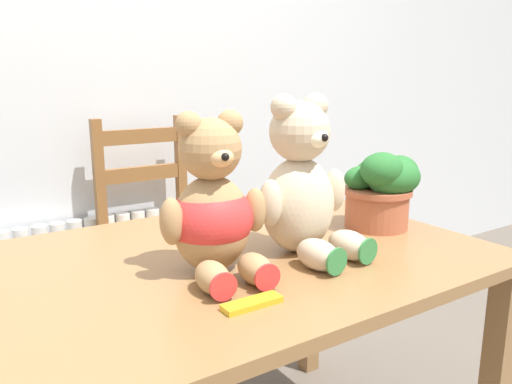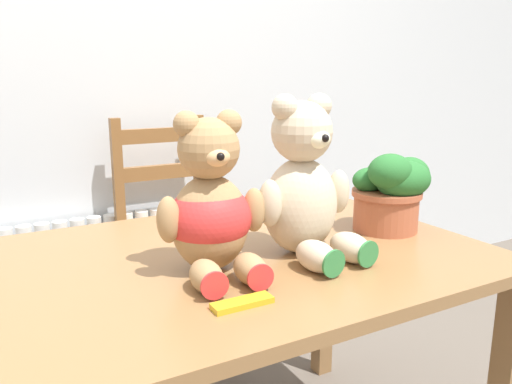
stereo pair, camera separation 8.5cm
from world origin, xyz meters
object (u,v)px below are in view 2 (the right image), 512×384
(teddy_bear_left, at_px, (211,209))
(teddy_bear_right, at_px, (304,187))
(wooden_chair_behind, at_px, (172,242))
(chocolate_bar, at_px, (242,303))
(potted_plant, at_px, (391,189))

(teddy_bear_left, distance_m, teddy_bear_right, 0.25)
(wooden_chair_behind, xyz_separation_m, chocolate_bar, (-0.25, -1.12, 0.25))
(wooden_chair_behind, height_order, potted_plant, wooden_chair_behind)
(teddy_bear_right, xyz_separation_m, potted_plant, (0.33, 0.04, -0.05))
(wooden_chair_behind, distance_m, teddy_bear_left, 1.03)
(wooden_chair_behind, relative_size, teddy_bear_left, 2.74)
(teddy_bear_left, relative_size, potted_plant, 1.58)
(wooden_chair_behind, distance_m, chocolate_bar, 1.18)
(teddy_bear_left, height_order, potted_plant, teddy_bear_left)
(wooden_chair_behind, xyz_separation_m, teddy_bear_right, (0.03, -0.93, 0.41))
(teddy_bear_left, xyz_separation_m, teddy_bear_right, (0.25, -0.01, 0.02))
(teddy_bear_right, distance_m, chocolate_bar, 0.37)
(teddy_bear_right, relative_size, chocolate_bar, 3.20)
(teddy_bear_right, height_order, chocolate_bar, teddy_bear_right)
(teddy_bear_left, relative_size, teddy_bear_right, 0.92)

